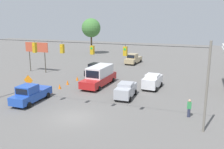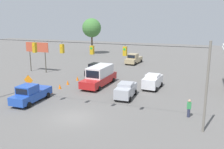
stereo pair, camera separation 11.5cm
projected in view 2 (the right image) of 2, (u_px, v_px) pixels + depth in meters
The scene contains 16 objects.
ground_plane at pixel (74, 118), 24.21m from camera, with size 140.00×140.00×0.00m, color #605E5B.
overhead_signal_span at pixel (76, 65), 24.09m from camera, with size 23.84×0.38×7.74m.
pickup_truck_blue_parked_shoulder at pixel (31, 94), 28.36m from camera, with size 2.20×5.54×2.12m.
sedan_silver_crossing_near at pixel (126, 90), 29.91m from camera, with size 2.07×4.27×1.85m.
pickup_truck_black_withflow_far at pixel (97, 70), 41.00m from camera, with size 2.55×5.55×2.12m.
sedan_white_oncoming_far at pixel (153, 81), 33.70m from camera, with size 2.35×4.18×1.99m.
box_truck_red_withflow_mid at pixel (100, 76), 35.28m from camera, with size 2.87×7.53×2.75m.
pickup_truck_tan_withflow_deep at pixel (134, 59), 51.37m from camera, with size 2.63×5.48×2.12m.
traffic_cone_nearest at pixel (51, 91), 31.66m from camera, with size 0.38×0.38×0.66m, color orange.
traffic_cone_second at pixel (60, 86), 33.75m from camera, with size 0.38×0.38×0.66m, color orange.
traffic_cone_third at pixel (68, 82), 35.77m from camera, with size 0.38×0.38×0.66m, color orange.
traffic_cone_fourth at pixel (77, 78), 38.07m from camera, with size 0.38×0.38×0.66m, color orange.
roadside_billboard at pixel (37, 50), 43.17m from camera, with size 4.50×0.16×5.19m.
work_zone_sign at pixel (29, 82), 29.59m from camera, with size 1.27×0.06×2.84m.
pedestrian at pixel (189, 108), 24.14m from camera, with size 0.40×0.28×1.80m.
tree_horizon_right at pixel (92, 28), 63.12m from camera, with size 4.77×4.77×9.07m.
Camera 2 is at (-11.24, 19.97, 9.63)m, focal length 40.00 mm.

